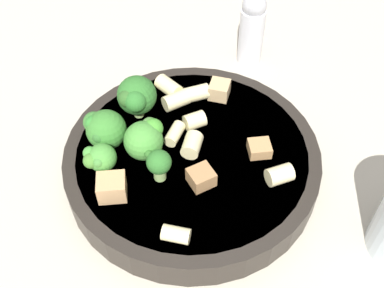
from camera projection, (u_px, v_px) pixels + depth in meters
The scene contains 21 objects.
ground_plane at pixel (192, 171), 0.49m from camera, with size 2.00×2.00×0.00m, color #BCB29E.
pasta_bowl at pixel (192, 159), 0.48m from camera, with size 0.25×0.25×0.03m.
broccoli_floret_0 at pixel (100, 158), 0.44m from camera, with size 0.03×0.03×0.03m.
broccoli_floret_1 at pixel (136, 96), 0.48m from camera, with size 0.04×0.04×0.05m.
broccoli_floret_2 at pixel (145, 139), 0.45m from camera, with size 0.04×0.04×0.04m.
broccoli_floret_3 at pixel (104, 129), 0.46m from camera, with size 0.04×0.04×0.04m.
broccoli_floret_4 at pixel (159, 163), 0.43m from camera, with size 0.02×0.02×0.03m.
rigatoni_0 at pixel (139, 93), 0.51m from camera, with size 0.02×0.02×0.03m, color beige.
rigatoni_1 at pixel (176, 100), 0.50m from camera, with size 0.02×0.02×0.03m, color beige.
rigatoni_2 at pixel (169, 87), 0.52m from camera, with size 0.02×0.02×0.03m, color beige.
rigatoni_3 at pixel (196, 93), 0.51m from camera, with size 0.02×0.02×0.03m, color beige.
rigatoni_4 at pixel (195, 121), 0.49m from camera, with size 0.02×0.02×0.02m, color beige.
rigatoni_5 at pixel (175, 134), 0.48m from camera, with size 0.01×0.01×0.03m, color beige.
rigatoni_6 at pixel (176, 234), 0.40m from camera, with size 0.01×0.01×0.02m, color beige.
rigatoni_7 at pixel (195, 144), 0.46m from camera, with size 0.02×0.02×0.02m, color beige.
rigatoni_8 at pixel (280, 175), 0.44m from camera, with size 0.02×0.02×0.02m, color beige.
chicken_chunk_0 at pixel (201, 177), 0.44m from camera, with size 0.02×0.02×0.02m, color #A87A4C.
chicken_chunk_1 at pixel (259, 148), 0.46m from camera, with size 0.02×0.02×0.01m, color tan.
chicken_chunk_2 at pixel (219, 90), 0.51m from camera, with size 0.02×0.02×0.02m, color tan.
chicken_chunk_3 at pixel (112, 187), 0.43m from camera, with size 0.03×0.02×0.02m, color tan.
pepper_shaker at pixel (252, 28), 0.58m from camera, with size 0.03×0.03×0.09m.
Camera 1 is at (-0.16, -0.26, 0.39)m, focal length 45.00 mm.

